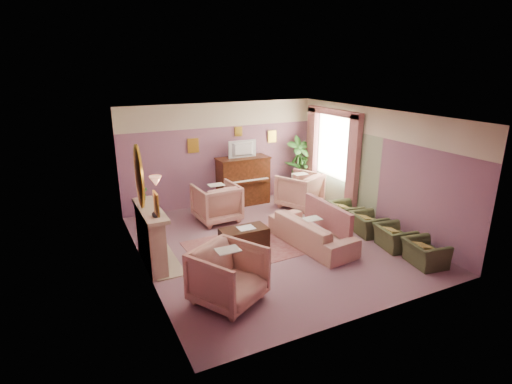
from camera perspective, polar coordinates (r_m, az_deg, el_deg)
name	(u,v)px	position (r m, az deg, el deg)	size (l,w,h in m)	color
floor	(273,243)	(8.88, 2.42, -7.26)	(5.50, 6.00, 0.01)	#8D626E
ceiling	(275,115)	(8.10, 2.68, 10.98)	(5.50, 6.00, 0.01)	white
wall_back	(221,154)	(11.03, -4.96, 5.38)	(5.50, 0.02, 2.80)	slate
wall_front	(372,234)	(6.08, 16.25, -5.79)	(5.50, 0.02, 2.80)	slate
wall_left	(140,201)	(7.52, -16.20, -1.22)	(0.02, 6.00, 2.80)	slate
wall_right	(375,168)	(9.96, 16.61, 3.35)	(0.02, 6.00, 2.80)	slate
picture_rail_band	(220,115)	(10.84, -5.10, 10.93)	(5.50, 0.01, 0.65)	beige
stripe_panel	(340,169)	(10.98, 11.87, 3.27)	(0.01, 3.00, 2.15)	#94A67D
fireplace_surround	(151,238)	(8.03, -14.82, -6.38)	(0.30, 1.40, 1.10)	tan
fireplace_inset	(156,244)	(8.11, -14.04, -7.24)	(0.18, 0.72, 0.68)	black
fire_ember	(159,252)	(8.19, -13.67, -8.34)	(0.06, 0.54, 0.10)	orange
mantel_shelf	(150,210)	(7.83, -14.93, -2.53)	(0.40, 1.55, 0.07)	tan
hearth	(163,261)	(8.30, -13.16, -9.56)	(0.55, 1.50, 0.02)	tan
mirror_frame	(139,177)	(7.60, -16.36, 2.13)	(0.04, 0.72, 1.20)	gold
mirror_glass	(140,176)	(7.61, -16.18, 2.15)	(0.01, 0.60, 1.06)	white
sconce_shade	(156,181)	(6.57, -14.15, 1.54)	(0.20, 0.20, 0.16)	#EC9164
piano	(243,181)	(11.11, -1.86, 1.55)	(1.40, 0.60, 1.30)	#411E0E
piano_keyshelf	(248,182)	(10.79, -1.09, 1.44)	(1.30, 0.12, 0.06)	#411E0E
piano_keys	(248,181)	(10.78, -1.09, 1.64)	(1.20, 0.08, 0.02)	white
piano_top	(243,158)	(10.95, -1.89, 4.87)	(1.45, 0.65, 0.04)	#411E0E
television	(244,148)	(10.84, -1.80, 6.31)	(0.80, 0.12, 0.48)	black
print_back_left	(193,146)	(10.67, -8.96, 6.57)	(0.30, 0.03, 0.38)	gold
print_back_right	(272,136)	(11.56, 2.30, 7.93)	(0.26, 0.03, 0.34)	gold
print_back_mid	(238,131)	(11.06, -2.53, 8.64)	(0.22, 0.03, 0.26)	gold
print_left_wall	(156,204)	(6.30, -14.08, -1.63)	(0.03, 0.28, 0.36)	gold
window_blind	(334,144)	(11.02, 11.13, 6.70)	(0.03, 1.40, 1.80)	beige
curtain_left	(353,167)	(10.35, 13.69, 3.55)	(0.16, 0.34, 2.60)	#965658
curtain_right	(312,153)	(11.78, 8.02, 5.59)	(0.16, 0.34, 2.60)	#965658
pelmet	(334,112)	(10.84, 11.06, 11.13)	(0.16, 2.20, 0.16)	#965658
mantel_plant	(144,194)	(8.29, -15.74, -0.22)	(0.16, 0.16, 0.28)	#317529
mantel_vase	(156,213)	(7.33, -14.12, -2.95)	(0.16, 0.16, 0.16)	beige
area_rug	(248,246)	(8.69, -1.09, -7.79)	(2.50, 1.80, 0.01)	#9B5653
coffee_table	(244,238)	(8.55, -1.72, -6.61)	(1.00, 0.50, 0.45)	black
table_paper	(246,228)	(8.48, -1.43, -5.13)	(0.35, 0.28, 0.01)	white
sofa	(312,227)	(8.69, 7.98, -4.90)	(0.71, 2.13, 0.86)	tan
sofa_throw	(328,216)	(8.85, 10.19, -3.42)	(0.11, 1.61, 0.59)	#965658
floral_armchair_left	(217,201)	(9.96, -5.65, -1.23)	(1.01, 1.01, 1.05)	tan
floral_armchair_right	(300,188)	(10.94, 6.26, 0.51)	(1.01, 1.01, 1.05)	tan
floral_armchair_front	(228,273)	(6.62, -3.96, -11.46)	(1.01, 1.01, 1.05)	tan
olive_chair_a	(425,249)	(8.50, 23.04, -7.53)	(0.53, 0.76, 0.65)	#464E2C
olive_chair_b	(394,234)	(9.00, 19.16, -5.67)	(0.53, 0.76, 0.65)	#464E2C
olive_chair_c	(368,221)	(9.54, 15.71, -3.99)	(0.53, 0.76, 0.65)	#464E2C
olive_chair_d	(345,210)	(10.11, 12.67, -2.48)	(0.53, 0.76, 0.65)	#464E2C
side_table	(300,185)	(11.84, 6.26, 0.96)	(0.52, 0.52, 0.70)	silver
side_plant_big	(300,168)	(11.70, 6.34, 3.39)	(0.30, 0.30, 0.34)	#317529
side_plant_small	(306,170)	(11.69, 7.10, 3.20)	(0.16, 0.16, 0.28)	#317529
palm_pot	(298,189)	(12.04, 6.02, 0.36)	(0.34, 0.34, 0.34)	#AC6235
palm_plant	(299,161)	(11.80, 6.16, 4.48)	(0.76, 0.76, 1.44)	#317529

